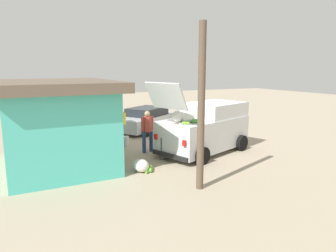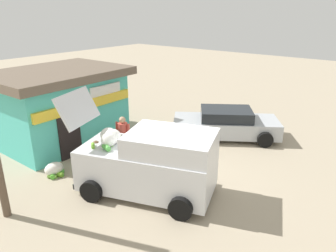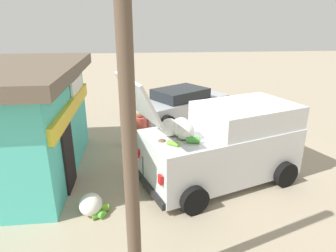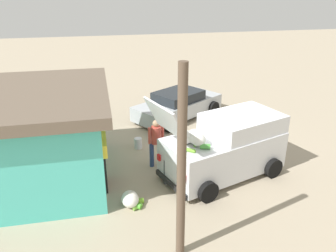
{
  "view_description": "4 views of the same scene",
  "coord_description": "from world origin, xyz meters",
  "px_view_note": "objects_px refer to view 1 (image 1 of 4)",
  "views": [
    {
      "loc": [
        -11.2,
        6.93,
        3.34
      ],
      "look_at": [
        0.47,
        1.26,
        0.89
      ],
      "focal_mm": 32.74,
      "sensor_mm": 36.0,
      "label": 1
    },
    {
      "loc": [
        -7.17,
        -5.22,
        5.16
      ],
      "look_at": [
        1.03,
        1.26,
        1.3
      ],
      "focal_mm": 34.14,
      "sensor_mm": 36.0,
      "label": 2
    },
    {
      "loc": [
        -7.72,
        2.39,
        3.97
      ],
      "look_at": [
        1.13,
        1.53,
        0.74
      ],
      "focal_mm": 31.65,
      "sensor_mm": 36.0,
      "label": 3
    },
    {
      "loc": [
        -10.36,
        4.03,
        5.96
      ],
      "look_at": [
        0.65,
        1.88,
        1.14
      ],
      "focal_mm": 36.86,
      "sensor_mm": 36.0,
      "label": 4
    }
  ],
  "objects_px": {
    "customer_bending": "(169,136)",
    "unloaded_banana_pile": "(142,166)",
    "paint_bucket": "(125,141)",
    "delivery_van": "(205,128)",
    "parked_sedan": "(147,119)",
    "vendor_standing": "(147,128)",
    "storefront_bar": "(58,122)"
  },
  "relations": [
    {
      "from": "storefront_bar",
      "to": "parked_sedan",
      "type": "height_order",
      "value": "storefront_bar"
    },
    {
      "from": "customer_bending",
      "to": "unloaded_banana_pile",
      "type": "height_order",
      "value": "customer_bending"
    },
    {
      "from": "storefront_bar",
      "to": "unloaded_banana_pile",
      "type": "bearing_deg",
      "value": -130.23
    },
    {
      "from": "storefront_bar",
      "to": "delivery_van",
      "type": "relative_size",
      "value": 1.1
    },
    {
      "from": "parked_sedan",
      "to": "paint_bucket",
      "type": "relative_size",
      "value": 11.04
    },
    {
      "from": "parked_sedan",
      "to": "customer_bending",
      "type": "relative_size",
      "value": 3.16
    },
    {
      "from": "parked_sedan",
      "to": "paint_bucket",
      "type": "height_order",
      "value": "parked_sedan"
    },
    {
      "from": "storefront_bar",
      "to": "customer_bending",
      "type": "bearing_deg",
      "value": -106.7
    },
    {
      "from": "unloaded_banana_pile",
      "to": "delivery_van",
      "type": "bearing_deg",
      "value": -69.86
    },
    {
      "from": "vendor_standing",
      "to": "paint_bucket",
      "type": "xyz_separation_m",
      "value": [
        1.41,
        0.47,
        -0.77
      ]
    },
    {
      "from": "customer_bending",
      "to": "unloaded_banana_pile",
      "type": "distance_m",
      "value": 1.79
    },
    {
      "from": "parked_sedan",
      "to": "unloaded_banana_pile",
      "type": "xyz_separation_m",
      "value": [
        -6.41,
        2.79,
        -0.41
      ]
    },
    {
      "from": "storefront_bar",
      "to": "paint_bucket",
      "type": "distance_m",
      "value": 3.56
    },
    {
      "from": "parked_sedan",
      "to": "unloaded_banana_pile",
      "type": "bearing_deg",
      "value": 156.49
    },
    {
      "from": "paint_bucket",
      "to": "delivery_van",
      "type": "bearing_deg",
      "value": -132.54
    },
    {
      "from": "delivery_van",
      "to": "vendor_standing",
      "type": "bearing_deg",
      "value": 65.53
    },
    {
      "from": "parked_sedan",
      "to": "unloaded_banana_pile",
      "type": "distance_m",
      "value": 7.0
    },
    {
      "from": "storefront_bar",
      "to": "paint_bucket",
      "type": "bearing_deg",
      "value": -61.37
    },
    {
      "from": "unloaded_banana_pile",
      "to": "paint_bucket",
      "type": "relative_size",
      "value": 1.61
    },
    {
      "from": "vendor_standing",
      "to": "unloaded_banana_pile",
      "type": "relative_size",
      "value": 2.53
    },
    {
      "from": "storefront_bar",
      "to": "parked_sedan",
      "type": "distance_m",
      "value": 6.83
    },
    {
      "from": "parked_sedan",
      "to": "paint_bucket",
      "type": "distance_m",
      "value": 3.62
    },
    {
      "from": "unloaded_banana_pile",
      "to": "paint_bucket",
      "type": "xyz_separation_m",
      "value": [
        3.54,
        -0.6,
        0.02
      ]
    },
    {
      "from": "vendor_standing",
      "to": "parked_sedan",
      "type": "bearing_deg",
      "value": -21.86
    },
    {
      "from": "vendor_standing",
      "to": "delivery_van",
      "type": "bearing_deg",
      "value": -114.47
    },
    {
      "from": "delivery_van",
      "to": "paint_bucket",
      "type": "xyz_separation_m",
      "value": [
        2.37,
        2.59,
        -0.78
      ]
    },
    {
      "from": "customer_bending",
      "to": "delivery_van",
      "type": "bearing_deg",
      "value": -79.38
    },
    {
      "from": "vendor_standing",
      "to": "customer_bending",
      "type": "distance_m",
      "value": 1.34
    },
    {
      "from": "storefront_bar",
      "to": "parked_sedan",
      "type": "bearing_deg",
      "value": -48.87
    },
    {
      "from": "storefront_bar",
      "to": "vendor_standing",
      "type": "height_order",
      "value": "storefront_bar"
    },
    {
      "from": "customer_bending",
      "to": "vendor_standing",
      "type": "bearing_deg",
      "value": 14.98
    },
    {
      "from": "storefront_bar",
      "to": "delivery_van",
      "type": "bearing_deg",
      "value": -98.15
    }
  ]
}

